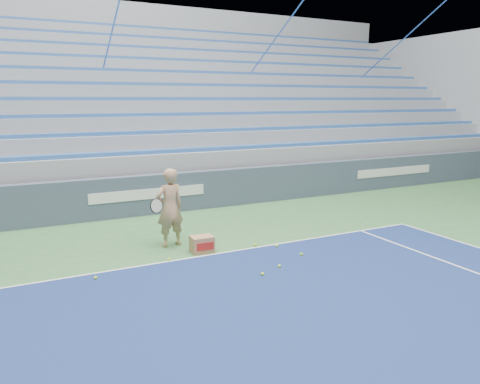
% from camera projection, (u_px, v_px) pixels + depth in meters
% --- Properties ---
extents(sponsor_barrier, '(30.00, 0.32, 1.10)m').
position_uv_depth(sponsor_barrier, '(147.00, 195.00, 12.88)').
color(sponsor_barrier, '#3E495F').
rests_on(sponsor_barrier, ground).
extents(bleachers, '(31.00, 9.15, 7.30)m').
position_uv_depth(bleachers, '(103.00, 120.00, 17.53)').
color(bleachers, '#919499').
rests_on(bleachers, ground).
extents(tennis_player, '(0.94, 0.87, 1.71)m').
position_uv_depth(tennis_player, '(170.00, 208.00, 10.00)').
color(tennis_player, tan).
rests_on(tennis_player, ground).
extents(ball_box, '(0.47, 0.37, 0.34)m').
position_uv_depth(ball_box, '(202.00, 244.00, 9.72)').
color(ball_box, '#A57750').
rests_on(ball_box, ground).
extents(tennis_ball_0, '(0.07, 0.07, 0.07)m').
position_uv_depth(tennis_ball_0, '(169.00, 259.00, 9.22)').
color(tennis_ball_0, '#B6E02D').
rests_on(tennis_ball_0, ground).
extents(tennis_ball_1, '(0.07, 0.07, 0.07)m').
position_uv_depth(tennis_ball_1, '(255.00, 245.00, 10.14)').
color(tennis_ball_1, '#B6E02D').
rests_on(tennis_ball_1, ground).
extents(tennis_ball_2, '(0.07, 0.07, 0.07)m').
position_uv_depth(tennis_ball_2, '(279.00, 266.00, 8.84)').
color(tennis_ball_2, '#B6E02D').
rests_on(tennis_ball_2, ground).
extents(tennis_ball_3, '(0.07, 0.07, 0.07)m').
position_uv_depth(tennis_ball_3, '(263.00, 274.00, 8.44)').
color(tennis_ball_3, '#B6E02D').
rests_on(tennis_ball_3, ground).
extents(tennis_ball_4, '(0.07, 0.07, 0.07)m').
position_uv_depth(tennis_ball_4, '(301.00, 254.00, 9.51)').
color(tennis_ball_4, '#B6E02D').
rests_on(tennis_ball_4, ground).
extents(tennis_ball_5, '(0.07, 0.07, 0.07)m').
position_uv_depth(tennis_ball_5, '(96.00, 278.00, 8.26)').
color(tennis_ball_5, '#B6E02D').
rests_on(tennis_ball_5, ground).
extents(tennis_ball_6, '(0.07, 0.07, 0.07)m').
position_uv_depth(tennis_ball_6, '(277.00, 246.00, 10.05)').
color(tennis_ball_6, '#B6E02D').
rests_on(tennis_ball_6, ground).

